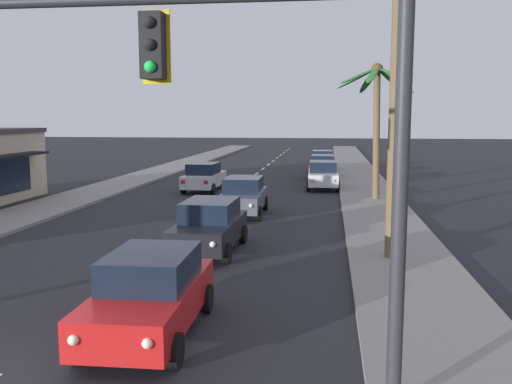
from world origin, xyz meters
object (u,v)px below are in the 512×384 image
object	(u,v)px
traffic_signal_mast	(160,85)
palm_right_third	(377,102)
sedan_parked_nearest_kerb	(323,175)
sedan_parked_far_kerb	(323,161)
palm_right_second	(398,48)
sedan_fifth_in_queue	(243,196)
sedan_parked_mid_kerb	(322,167)
sedan_lead_at_stop_bar	(150,293)
sedan_third_in_queue	(210,226)
sedan_oncoming_far	(204,177)

from	to	relation	value
traffic_signal_mast	palm_right_third	distance (m)	21.96
traffic_signal_mast	sedan_parked_nearest_kerb	world-z (taller)	traffic_signal_mast
traffic_signal_mast	sedan_parked_nearest_kerb	distance (m)	26.66
sedan_parked_far_kerb	palm_right_second	bearing A→B (deg)	-85.12
palm_right_second	palm_right_third	distance (m)	12.41
sedan_fifth_in_queue	traffic_signal_mast	bearing A→B (deg)	-85.21
sedan_parked_mid_kerb	palm_right_third	size ratio (longest dim) A/B	0.63
sedan_parked_nearest_kerb	sedan_parked_far_kerb	xyz separation A→B (m)	(-0.15, 11.17, 0.00)
sedan_parked_nearest_kerb	sedan_parked_far_kerb	size ratio (longest dim) A/B	1.00
sedan_lead_at_stop_bar	traffic_signal_mast	bearing A→B (deg)	-66.85
sedan_third_in_queue	sedan_fifth_in_queue	distance (m)	7.00
traffic_signal_mast	sedan_parked_far_kerb	distance (m)	37.71
sedan_fifth_in_queue	palm_right_second	distance (m)	10.90
sedan_parked_mid_kerb	sedan_parked_nearest_kerb	bearing A→B (deg)	-89.04
sedan_parked_far_kerb	sedan_fifth_in_queue	bearing A→B (deg)	-98.98
sedan_fifth_in_queue	sedan_parked_mid_kerb	world-z (taller)	same
traffic_signal_mast	sedan_parked_far_kerb	xyz separation A→B (m)	(1.91, 37.45, -3.96)
sedan_parked_far_kerb	palm_right_third	bearing A→B (deg)	-79.82
sedan_oncoming_far	sedan_lead_at_stop_bar	bearing A→B (deg)	-79.96
sedan_fifth_in_queue	sedan_parked_far_kerb	size ratio (longest dim) A/B	0.99
sedan_parked_mid_kerb	sedan_fifth_in_queue	bearing A→B (deg)	-102.33
sedan_third_in_queue	sedan_parked_nearest_kerb	size ratio (longest dim) A/B	1.00
sedan_parked_nearest_kerb	palm_right_third	size ratio (longest dim) A/B	0.63
traffic_signal_mast	sedan_parked_nearest_kerb	size ratio (longest dim) A/B	2.35
sedan_third_in_queue	palm_right_second	bearing A→B (deg)	-4.84
traffic_signal_mast	sedan_fifth_in_queue	xyz separation A→B (m)	(-1.39, 16.58, -3.96)
sedan_lead_at_stop_bar	sedan_parked_far_kerb	size ratio (longest dim) A/B	1.00
sedan_third_in_queue	sedan_oncoming_far	distance (m)	15.03
sedan_oncoming_far	sedan_parked_mid_kerb	xyz separation A→B (m)	(6.90, 7.72, 0.00)
traffic_signal_mast	sedan_lead_at_stop_bar	world-z (taller)	traffic_signal_mast
sedan_lead_at_stop_bar	sedan_third_in_queue	bearing A→B (deg)	92.54
sedan_third_in_queue	sedan_parked_nearest_kerb	world-z (taller)	same
sedan_oncoming_far	sedan_parked_nearest_kerb	world-z (taller)	same
sedan_oncoming_far	sedan_parked_nearest_kerb	xyz separation A→B (m)	(6.99, 2.08, 0.00)
sedan_parked_far_kerb	palm_right_second	world-z (taller)	palm_right_second
palm_right_second	palm_right_third	xyz separation A→B (m)	(0.45, 12.34, -1.22)
palm_right_third	palm_right_second	bearing A→B (deg)	-92.11
sedan_oncoming_far	sedan_parked_far_kerb	xyz separation A→B (m)	(6.84, 13.25, 0.00)
palm_right_third	sedan_parked_nearest_kerb	bearing A→B (deg)	119.36
traffic_signal_mast	palm_right_third	size ratio (longest dim) A/B	1.49
sedan_oncoming_far	palm_right_third	distance (m)	10.97
palm_right_second	sedan_third_in_queue	bearing A→B (deg)	175.16
traffic_signal_mast	sedan_third_in_queue	xyz separation A→B (m)	(-1.42, 9.58, -3.96)
traffic_signal_mast	sedan_fifth_in_queue	distance (m)	17.10
sedan_third_in_queue	traffic_signal_mast	bearing A→B (deg)	-81.59
sedan_fifth_in_queue	palm_right_third	distance (m)	8.94
sedan_third_in_queue	palm_right_second	world-z (taller)	palm_right_second
sedan_lead_at_stop_bar	sedan_parked_mid_kerb	distance (m)	29.49
sedan_parked_nearest_kerb	palm_right_third	world-z (taller)	palm_right_third
sedan_third_in_queue	sedan_parked_mid_kerb	bearing A→B (deg)	81.39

